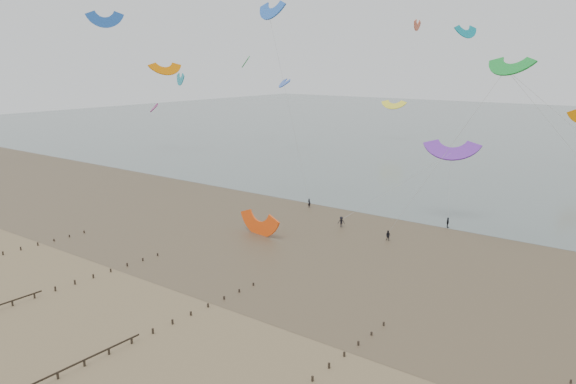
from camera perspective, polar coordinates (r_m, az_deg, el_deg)
The scene contains 6 objects.
ground at distance 65.63m, azimuth -13.24°, elevation -11.64°, with size 500.00×500.00×0.00m, color brown.
sea_and_shore at distance 91.95m, azimuth 1.74°, elevation -4.01°, with size 500.00×665.00×0.03m.
kitesurfer_lead at distance 106.52m, azimuth 2.17°, elevation -1.13°, with size 0.64×0.42×1.75m, color black.
kitesurfers at distance 89.93m, azimuth 25.20°, elevation -5.13°, with size 72.17×24.54×1.85m.
grounded_kite at distance 90.45m, azimuth -2.97°, elevation -4.32°, with size 7.51×3.93×5.72m, color #FF4E10, non-canonical shape.
kites_airborne at distance 146.98m, azimuth 8.02°, elevation 10.55°, with size 234.21×128.66×34.60m.
Camera 1 is at (46.68, -37.31, 27.15)m, focal length 35.00 mm.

